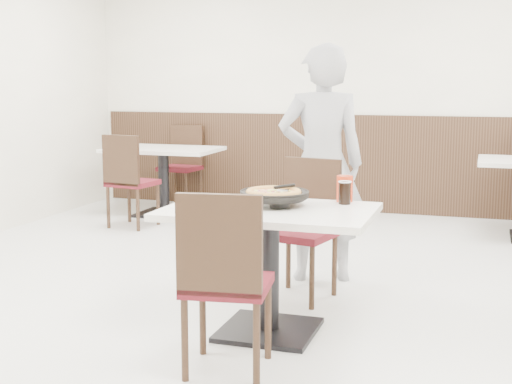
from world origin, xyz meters
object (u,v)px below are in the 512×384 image
(main_table, at_px, (269,271))
(chair_far, at_px, (300,230))
(red_cup, at_px, (345,189))
(bg_chair_left_far, at_px, (180,166))
(pizza_pan, at_px, (274,199))
(cola_glass, at_px, (345,193))
(bg_chair_left_near, at_px, (133,181))
(side_plate, at_px, (196,206))
(chair_near, at_px, (228,280))
(bg_table_left, at_px, (164,181))
(pizza, at_px, (274,195))
(diner_person, at_px, (321,164))

(main_table, relative_size, chair_far, 1.26)
(red_cup, distance_m, bg_chair_left_far, 4.39)
(main_table, xyz_separation_m, red_cup, (0.37, 0.36, 0.45))
(pizza_pan, relative_size, cola_glass, 2.75)
(cola_glass, height_order, bg_chair_left_near, bg_chair_left_near)
(main_table, relative_size, red_cup, 7.50)
(side_plate, bearing_deg, bg_chair_left_near, 124.17)
(chair_near, relative_size, bg_chair_left_far, 1.00)
(bg_table_left, xyz_separation_m, bg_chair_left_far, (-0.07, 0.60, 0.10))
(pizza, xyz_separation_m, cola_glass, (0.39, 0.17, 0.00))
(diner_person, relative_size, bg_table_left, 1.45)
(bg_table_left, bearing_deg, cola_glass, -48.97)
(side_plate, xyz_separation_m, cola_glass, (0.81, 0.37, 0.06))
(chair_near, xyz_separation_m, chair_far, (0.05, 1.30, 0.00))
(pizza_pan, bearing_deg, bg_chair_left_near, 132.06)
(red_cup, xyz_separation_m, bg_chair_left_far, (-2.64, 3.49, -0.35))
(pizza, bearing_deg, pizza_pan, -45.83)
(main_table, height_order, red_cup, red_cup)
(pizza_pan, bearing_deg, chair_far, 90.17)
(pizza_pan, height_order, side_plate, pizza_pan)
(pizza, relative_size, bg_table_left, 0.24)
(side_plate, relative_size, diner_person, 0.09)
(bg_table_left, bearing_deg, bg_chair_left_near, -91.98)
(bg_table_left, bearing_deg, pizza_pan, -55.05)
(pizza_pan, distance_m, pizza, 0.02)
(side_plate, distance_m, cola_glass, 0.89)
(main_table, relative_size, pizza, 4.23)
(diner_person, relative_size, bg_chair_left_far, 1.84)
(side_plate, distance_m, bg_chair_left_far, 4.37)
(side_plate, bearing_deg, bg_table_left, 118.05)
(side_plate, bearing_deg, chair_far, 62.68)
(pizza_pan, bearing_deg, main_table, -93.40)
(chair_near, height_order, cola_glass, chair_near)
(red_cup, relative_size, bg_chair_left_far, 0.17)
(bg_chair_left_far, bearing_deg, red_cup, 133.23)
(red_cup, bearing_deg, diner_person, 111.33)
(bg_chair_left_far, bearing_deg, chair_far, 132.06)
(main_table, distance_m, red_cup, 0.69)
(chair_far, bearing_deg, red_cup, 148.23)
(chair_near, distance_m, red_cup, 1.09)
(red_cup, bearing_deg, cola_glass, -78.81)
(chair_near, height_order, diner_person, diner_person)
(red_cup, bearing_deg, main_table, -136.23)
(pizza_pan, bearing_deg, side_plate, -155.66)
(main_table, relative_size, bg_table_left, 1.00)
(chair_far, xyz_separation_m, bg_chair_left_far, (-2.27, 3.13, 0.00))
(main_table, relative_size, diner_person, 0.69)
(pizza_pan, height_order, cola_glass, cola_glass)
(diner_person, xyz_separation_m, bg_chair_left_near, (-2.25, 1.33, -0.40))
(main_table, height_order, bg_table_left, same)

